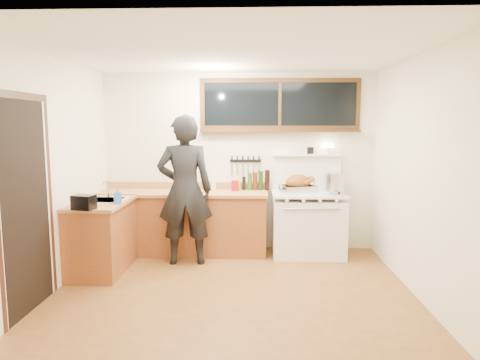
{
  "coord_description": "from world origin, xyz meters",
  "views": [
    {
      "loc": [
        0.24,
        -4.59,
        1.86
      ],
      "look_at": [
        0.05,
        0.85,
        1.15
      ],
      "focal_mm": 32.0,
      "sensor_mm": 36.0,
      "label": 1
    }
  ],
  "objects_px": {
    "vintage_stove": "(308,223)",
    "man": "(185,190)",
    "cutting_board": "(188,189)",
    "roast_turkey": "(298,185)"
  },
  "relations": [
    {
      "from": "vintage_stove",
      "to": "roast_turkey",
      "type": "relative_size",
      "value": 2.92
    },
    {
      "from": "cutting_board",
      "to": "roast_turkey",
      "type": "distance_m",
      "value": 1.56
    },
    {
      "from": "vintage_stove",
      "to": "man",
      "type": "bearing_deg",
      "value": -165.58
    },
    {
      "from": "roast_turkey",
      "to": "man",
      "type": "bearing_deg",
      "value": -163.14
    },
    {
      "from": "man",
      "to": "roast_turkey",
      "type": "bearing_deg",
      "value": 16.86
    },
    {
      "from": "vintage_stove",
      "to": "man",
      "type": "xyz_separation_m",
      "value": [
        -1.69,
        -0.43,
        0.53
      ]
    },
    {
      "from": "cutting_board",
      "to": "roast_turkey",
      "type": "relative_size",
      "value": 0.86
    },
    {
      "from": "vintage_stove",
      "to": "man",
      "type": "relative_size",
      "value": 0.79
    },
    {
      "from": "vintage_stove",
      "to": "cutting_board",
      "type": "bearing_deg",
      "value": -178.43
    },
    {
      "from": "cutting_board",
      "to": "man",
      "type": "bearing_deg",
      "value": -88.12
    }
  ]
}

